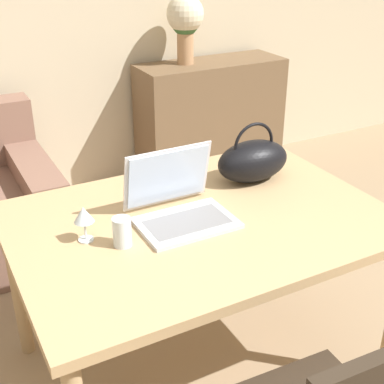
% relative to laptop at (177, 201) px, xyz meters
% --- Properties ---
extents(wall_back, '(10.00, 0.06, 2.70)m').
position_rel_laptop_xyz_m(wall_back, '(0.04, 1.99, 0.52)').
color(wall_back, beige).
rests_on(wall_back, ground_plane).
extents(dining_table, '(1.45, 1.03, 0.76)m').
position_rel_laptop_xyz_m(dining_table, '(0.07, -0.05, -0.15)').
color(dining_table, tan).
rests_on(dining_table, ground_plane).
extents(sideboard, '(1.10, 0.40, 0.90)m').
position_rel_laptop_xyz_m(sideboard, '(1.14, 1.72, -0.38)').
color(sideboard, brown).
rests_on(sideboard, ground_plane).
extents(laptop, '(0.36, 0.32, 0.26)m').
position_rel_laptop_xyz_m(laptop, '(0.00, 0.00, 0.00)').
color(laptop, silver).
rests_on(laptop, dining_table).
extents(drinking_glass, '(0.07, 0.07, 0.11)m').
position_rel_laptop_xyz_m(drinking_glass, '(-0.27, -0.10, -0.02)').
color(drinking_glass, silver).
rests_on(drinking_glass, dining_table).
extents(wine_glass, '(0.07, 0.07, 0.14)m').
position_rel_laptop_xyz_m(wine_glass, '(-0.37, -0.00, 0.03)').
color(wine_glass, silver).
rests_on(wine_glass, dining_table).
extents(handbag, '(0.34, 0.20, 0.27)m').
position_rel_laptop_xyz_m(handbag, '(0.45, 0.14, 0.03)').
color(handbag, black).
rests_on(handbag, dining_table).
extents(flower_vase, '(0.26, 0.26, 0.47)m').
position_rel_laptop_xyz_m(flower_vase, '(0.94, 1.75, 0.37)').
color(flower_vase, tan).
rests_on(flower_vase, sideboard).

